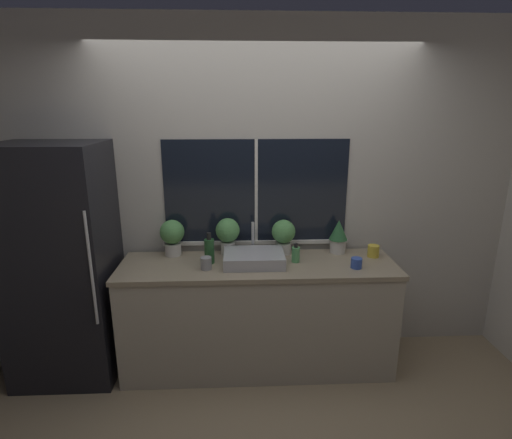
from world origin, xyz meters
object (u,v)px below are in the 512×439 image
Objects in this scene: potted_plant_far_left at (172,235)px; mug_blue at (356,263)px; mug_grey at (206,263)px; sink at (254,258)px; potted_plant_far_right at (338,235)px; refrigerator at (63,263)px; potted_plant_center_right at (283,234)px; potted_plant_center_left at (228,233)px; bottle_tall at (209,250)px; mug_yellow at (373,251)px; soap_bottle at (296,254)px.

mug_blue is at bearing -13.30° from potted_plant_far_left.
mug_grey reaches higher than mug_blue.
sink is 5.55× the size of mug_blue.
potted_plant_far_left is 1.34m from potted_plant_far_right.
refrigerator reaches higher than potted_plant_center_right.
mug_blue is (0.51, -0.33, -0.12)m from potted_plant_center_right.
mug_grey is (-0.15, -0.30, -0.13)m from potted_plant_center_left.
potted_plant_center_left is 1.24× the size of bottle_tall.
potted_plant_far_left is 1.44m from mug_blue.
potted_plant_center_right is at bearing 180.00° from potted_plant_far_right.
potted_plant_far_left is at bearing 176.13° from mug_yellow.
potted_plant_center_left is (-0.20, 0.21, 0.13)m from sink.
potted_plant_center_left is (1.24, 0.18, 0.16)m from refrigerator.
refrigerator is at bearing -175.31° from potted_plant_far_right.
refrigerator is 3.95× the size of sink.
mug_grey is (1.09, -0.13, 0.03)m from refrigerator.
potted_plant_center_left is 3.65× the size of mug_blue.
soap_bottle reaches higher than mug_yellow.
potted_plant_far_left is (0.80, 0.18, 0.15)m from refrigerator.
refrigerator reaches higher than soap_bottle.
mug_blue is (1.40, -0.33, -0.13)m from potted_plant_far_left.
potted_plant_far_right is at bearing 27.05° from soap_bottle.
potted_plant_center_right reaches higher than sink.
refrigerator is 1.70m from potted_plant_center_right.
potted_plant_center_left is at bearing 174.66° from mug_yellow.
bottle_tall reaches higher than mug_yellow.
bottle_tall is at bearing -30.65° from potted_plant_far_left.
refrigerator is 18.98× the size of mug_yellow.
bottle_tall is at bearing -0.25° from refrigerator.
potted_plant_center_right is at bearing 0.00° from potted_plant_center_left.
sink is 1.56× the size of potted_plant_far_left.
soap_bottle is at bearing -0.50° from refrigerator.
potted_plant_center_left is at bearing 52.74° from bottle_tall.
refrigerator is 1.11m from bottle_tall.
soap_bottle is at bearing -68.68° from potted_plant_center_right.
potted_plant_center_right is at bearing 146.96° from mug_blue.
refrigerator is 1.44m from sink.
sink is 0.77m from mug_blue.
potted_plant_center_left is at bearing 62.96° from mug_grey.
mug_yellow is at bearing -8.69° from potted_plant_center_right.
mug_blue is at bearing -7.83° from bottle_tall.
potted_plant_far_left is at bearing 161.88° from sink.
refrigerator is 2.20m from mug_blue.
potted_plant_center_right is (1.69, 0.18, 0.15)m from refrigerator.
mug_grey is at bearing -98.08° from bottle_tall.
mug_grey is at bearing -153.37° from potted_plant_center_right.
potted_plant_far_left is 3.16× the size of mug_grey.
mug_grey is (-1.11, 0.03, 0.01)m from mug_blue.
potted_plant_far_left is 1.21× the size of bottle_tall.
potted_plant_far_left is 0.36m from bottle_tall.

